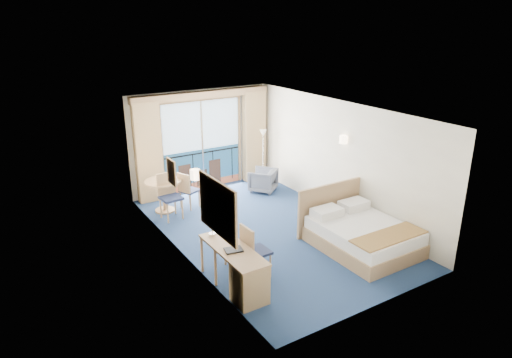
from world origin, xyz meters
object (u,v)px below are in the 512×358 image
bed (360,234)px  desk_chair (253,249)px  round_table (164,188)px  table_chair_b (169,193)px  nightstand (335,206)px  floor_lamp (263,143)px  desk (246,277)px  armchair (263,180)px  table_chair_a (187,188)px

bed → desk_chair: size_ratio=2.03×
round_table → table_chair_b: (-0.03, -0.41, 0.01)m
nightstand → floor_lamp: bearing=92.9°
desk → table_chair_b: (0.17, 3.79, 0.19)m
armchair → bed: bearing=50.8°
bed → armchair: (0.06, 3.76, 0.00)m
desk_chair → table_chair_b: (-0.28, 3.27, 0.03)m
nightstand → floor_lamp: 3.04m
desk_chair → table_chair_b: bearing=3.5°
bed → table_chair_b: (-2.73, 3.48, 0.30)m
table_chair_a → round_table: bearing=50.9°
bed → table_chair_a: bearing=119.9°
nightstand → bed: bearing=-112.0°
bed → desk: 2.92m
table_chair_b → desk_chair: bearing=-89.5°
nightstand → armchair: 2.39m
round_table → armchair: bearing=-2.8°
floor_lamp → desk_chair: bearing=-124.9°
bed → nightstand: bearing=68.0°
round_table → table_chair_a: 0.57m
desk_chair → round_table: size_ratio=1.17×
floor_lamp → table_chair_b: (-3.16, -0.85, -0.56)m
round_table → table_chair_b: table_chair_b is taller
floor_lamp → table_chair_b: floor_lamp is taller
desk → table_chair_a: 4.13m
bed → desk_chair: bed is taller
nightstand → table_chair_b: 3.90m
desk → table_chair_a: (0.75, 4.06, 0.11)m
bed → armchair: 3.76m
armchair → table_chair_a: size_ratio=0.74×
bed → floor_lamp: bearing=84.4°
desk_chair → table_chair_a: 3.55m
desk_chair → round_table: bearing=2.5°
floor_lamp → table_chair_b: 3.32m
nightstand → desk: bearing=-153.5°
nightstand → desk_chair: 3.28m
nightstand → armchair: armchair is taller
floor_lamp → desk_chair: 5.06m
desk → round_table: 4.21m
desk → round_table: size_ratio=1.81×
floor_lamp → desk_chair: floor_lamp is taller
round_table → table_chair_b: size_ratio=0.81×
desk → round_table: (0.20, 4.20, 0.18)m
table_chair_a → armchair: bearing=-113.4°
table_chair_a → table_chair_b: (-0.57, -0.26, 0.09)m
nightstand → armchair: bearing=102.5°
armchair → desk_chair: size_ratio=0.66×
table_chair_a → table_chair_b: size_ratio=0.86×
desk_chair → table_chair_b: table_chair_b is taller
bed → round_table: size_ratio=2.37×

